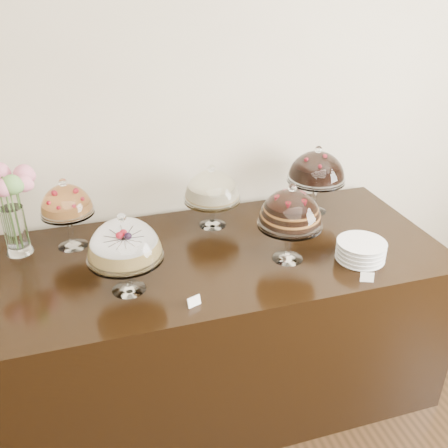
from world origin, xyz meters
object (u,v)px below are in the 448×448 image
object	(u,v)px
display_counter	(221,323)
cake_stand_choco_layer	(291,211)
cake_stand_fruit_tart	(66,203)
plate_stack	(361,251)
flower_vase	(8,200)
cake_stand_cheesecake	(212,189)
cake_stand_sugar_sponge	(124,243)
cake_stand_dark_choco	(317,169)

from	to	relation	value
display_counter	cake_stand_choco_layer	size ratio (longest dim) A/B	5.58
cake_stand_choco_layer	cake_stand_fruit_tart	xyz separation A→B (m)	(-0.99, 0.43, -0.02)
display_counter	plate_stack	xyz separation A→B (m)	(0.62, -0.26, 0.50)
flower_vase	plate_stack	xyz separation A→B (m)	(1.58, -0.56, -0.23)
cake_stand_cheesecake	cake_stand_fruit_tart	xyz separation A→B (m)	(-0.74, -0.01, 0.02)
cake_stand_sugar_sponge	cake_stand_fruit_tart	xyz separation A→B (m)	(-0.22, 0.46, 0.00)
display_counter	cake_stand_fruit_tart	distance (m)	1.02
display_counter	cake_stand_sugar_sponge	world-z (taller)	cake_stand_sugar_sponge
cake_stand_cheesecake	cake_stand_dark_choco	bearing A→B (deg)	-0.29
cake_stand_sugar_sponge	cake_stand_fruit_tart	bearing A→B (deg)	115.60
cake_stand_dark_choco	plate_stack	xyz separation A→B (m)	(-0.02, -0.55, -0.21)
display_counter	cake_stand_sugar_sponge	xyz separation A→B (m)	(-0.48, -0.19, 0.69)
cake_stand_sugar_sponge	flower_vase	size ratio (longest dim) A/B	0.87
display_counter	flower_vase	bearing A→B (deg)	162.61
cake_stand_choco_layer	cake_stand_fruit_tart	world-z (taller)	cake_stand_choco_layer
cake_stand_fruit_tart	plate_stack	distance (m)	1.44
cake_stand_fruit_tart	plate_stack	size ratio (longest dim) A/B	1.61
cake_stand_cheesecake	cake_stand_fruit_tart	world-z (taller)	cake_stand_fruit_tart
cake_stand_cheesecake	flower_vase	size ratio (longest dim) A/B	0.81
cake_stand_choco_layer	flower_vase	xyz separation A→B (m)	(-1.25, 0.45, 0.02)
cake_stand_fruit_tart	flower_vase	bearing A→B (deg)	174.44
cake_stand_choco_layer	plate_stack	world-z (taller)	cake_stand_choco_layer
cake_stand_cheesecake	flower_vase	xyz separation A→B (m)	(-0.99, 0.01, 0.06)
cake_stand_cheesecake	cake_stand_sugar_sponge	bearing A→B (deg)	-137.27
cake_stand_choco_layer	plate_stack	distance (m)	0.41
cake_stand_choco_layer	plate_stack	size ratio (longest dim) A/B	1.73
cake_stand_fruit_tart	plate_stack	bearing A→B (deg)	-22.18
cake_stand_sugar_sponge	flower_vase	bearing A→B (deg)	134.38
cake_stand_choco_layer	cake_stand_fruit_tart	distance (m)	1.08
cake_stand_sugar_sponge	cake_stand_dark_choco	size ratio (longest dim) A/B	0.96
cake_stand_dark_choco	flower_vase	bearing A→B (deg)	179.38
display_counter	cake_stand_sugar_sponge	distance (m)	0.86
cake_stand_dark_choco	cake_stand_choco_layer	bearing A→B (deg)	-128.61
display_counter	cake_stand_fruit_tart	world-z (taller)	cake_stand_fruit_tart
cake_stand_choco_layer	cake_stand_cheesecake	size ratio (longest dim) A/B	1.13
cake_stand_sugar_sponge	cake_stand_cheesecake	size ratio (longest dim) A/B	1.08
cake_stand_choco_layer	cake_stand_dark_choco	world-z (taller)	cake_stand_choco_layer
cake_stand_choco_layer	flower_vase	distance (m)	1.33
plate_stack	cake_stand_cheesecake	bearing A→B (deg)	136.75
cake_stand_choco_layer	cake_stand_dark_choco	distance (m)	0.56
cake_stand_dark_choco	cake_stand_fruit_tart	size ratio (longest dim) A/B	1.07
cake_stand_sugar_sponge	plate_stack	bearing A→B (deg)	-3.85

